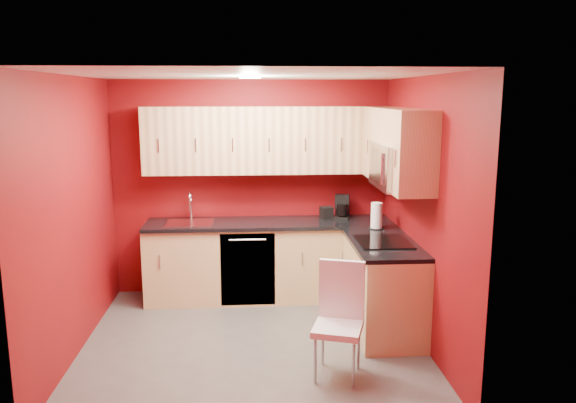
{
  "coord_description": "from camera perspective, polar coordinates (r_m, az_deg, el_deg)",
  "views": [
    {
      "loc": [
        -0.01,
        -5.03,
        2.33
      ],
      "look_at": [
        0.37,
        0.55,
        1.26
      ],
      "focal_mm": 35.0,
      "sensor_mm": 36.0,
      "label": 1
    }
  ],
  "objects": [
    {
      "name": "downlight",
      "position": [
        5.34,
        -3.87,
        12.45
      ],
      "size": [
        0.2,
        0.2,
        0.01
      ],
      "primitive_type": "cylinder",
      "color": "white",
      "rests_on": "ceiling"
    },
    {
      "name": "microwave",
      "position": [
        5.46,
        11.07,
        3.56
      ],
      "size": [
        0.42,
        0.76,
        0.42
      ],
      "color": "silver",
      "rests_on": "upper_cabinets_right"
    },
    {
      "name": "napkin_holder",
      "position": [
        6.54,
        3.92,
        -1.14
      ],
      "size": [
        0.16,
        0.16,
        0.14
      ],
      "primitive_type": null,
      "rotation": [
        0.0,
        0.0,
        0.3
      ],
      "color": "black",
      "rests_on": "countertop_back"
    },
    {
      "name": "sink",
      "position": [
        6.43,
        -9.96,
        -1.81
      ],
      "size": [
        0.52,
        0.42,
        0.35
      ],
      "color": "silver",
      "rests_on": "countertop_back"
    },
    {
      "name": "countertop_back",
      "position": [
        6.39,
        -1.9,
        -2.23
      ],
      "size": [
        2.8,
        0.63,
        0.04
      ],
      "primitive_type": "cube",
      "color": "black",
      "rests_on": "base_cabinets_back"
    },
    {
      "name": "wall_back",
      "position": [
        6.62,
        -3.75,
        1.4
      ],
      "size": [
        3.2,
        0.0,
        3.2
      ],
      "primitive_type": "plane",
      "rotation": [
        1.57,
        0.0,
        0.0
      ],
      "color": "maroon",
      "rests_on": "floor"
    },
    {
      "name": "wall_front",
      "position": [
        3.69,
        -3.6,
        -6.2
      ],
      "size": [
        3.2,
        0.0,
        3.2
      ],
      "primitive_type": "plane",
      "rotation": [
        -1.57,
        0.0,
        0.0
      ],
      "color": "maroon",
      "rests_on": "floor"
    },
    {
      "name": "upper_cabinets_right",
      "position": [
        5.68,
        10.83,
        6.15
      ],
      "size": [
        0.35,
        1.55,
        0.75
      ],
      "color": "#DDB47D",
      "rests_on": "wall_right"
    },
    {
      "name": "base_cabinets_back",
      "position": [
        6.52,
        -1.88,
        -6.1
      ],
      "size": [
        2.8,
        0.6,
        0.87
      ],
      "primitive_type": "cube",
      "color": "tan",
      "rests_on": "floor"
    },
    {
      "name": "coffee_maker",
      "position": [
        6.54,
        5.48,
        -0.56
      ],
      "size": [
        0.21,
        0.25,
        0.27
      ],
      "primitive_type": null,
      "rotation": [
        0.0,
        0.0,
        -0.23
      ],
      "color": "black",
      "rests_on": "countertop_back"
    },
    {
      "name": "cooktop",
      "position": [
        5.57,
        9.66,
        -4.06
      ],
      "size": [
        0.5,
        0.55,
        0.01
      ],
      "primitive_type": "cube",
      "color": "black",
      "rests_on": "countertop_right"
    },
    {
      "name": "dishwasher_front",
      "position": [
        6.24,
        -4.1,
        -6.91
      ],
      "size": [
        0.6,
        0.02,
        0.82
      ],
      "primitive_type": "cube",
      "color": "black",
      "rests_on": "base_cabinets_back"
    },
    {
      "name": "wall_left",
      "position": [
        5.39,
        -20.97,
        -1.47
      ],
      "size": [
        0.0,
        3.0,
        3.0
      ],
      "primitive_type": "plane",
      "rotation": [
        1.57,
        0.0,
        1.57
      ],
      "color": "maroon",
      "rests_on": "floor"
    },
    {
      "name": "paper_towel",
      "position": [
        6.09,
        8.98,
        -1.44
      ],
      "size": [
        0.21,
        0.21,
        0.28
      ],
      "primitive_type": null,
      "rotation": [
        0.0,
        0.0,
        0.42
      ],
      "color": "white",
      "rests_on": "countertop_right"
    },
    {
      "name": "upper_cabinets_back",
      "position": [
        6.38,
        -2.0,
        6.26
      ],
      "size": [
        2.8,
        0.35,
        0.75
      ],
      "primitive_type": "cube",
      "color": "#DDB47D",
      "rests_on": "wall_back"
    },
    {
      "name": "base_cabinets_right",
      "position": [
        5.76,
        9.58,
        -8.54
      ],
      "size": [
        0.6,
        1.3,
        0.87
      ],
      "primitive_type": "cube",
      "color": "tan",
      "rests_on": "floor"
    },
    {
      "name": "dining_chair",
      "position": [
        4.76,
        5.1,
        -12.1
      ],
      "size": [
        0.49,
        0.51,
        0.96
      ],
      "primitive_type": null,
      "rotation": [
        0.0,
        0.0,
        -0.31
      ],
      "color": "silver",
      "rests_on": "floor"
    },
    {
      "name": "countertop_right",
      "position": [
        5.61,
        9.61,
        -4.21
      ],
      "size": [
        0.63,
        1.27,
        0.04
      ],
      "primitive_type": "cube",
      "color": "black",
      "rests_on": "base_cabinets_right"
    },
    {
      "name": "floor",
      "position": [
        5.55,
        -3.53,
        -14.05
      ],
      "size": [
        3.2,
        3.2,
        0.0
      ],
      "primitive_type": "plane",
      "color": "#514F4C",
      "rests_on": "ground"
    },
    {
      "name": "ceiling",
      "position": [
        5.04,
        -3.87,
        12.73
      ],
      "size": [
        3.2,
        3.2,
        0.0
      ],
      "primitive_type": "plane",
      "rotation": [
        3.14,
        0.0,
        0.0
      ],
      "color": "white",
      "rests_on": "wall_back"
    },
    {
      "name": "wall_right",
      "position": [
        5.39,
        13.57,
        -1.05
      ],
      "size": [
        0.0,
        3.0,
        3.0
      ],
      "primitive_type": "plane",
      "rotation": [
        1.57,
        0.0,
        -1.57
      ],
      "color": "maroon",
      "rests_on": "floor"
    }
  ]
}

